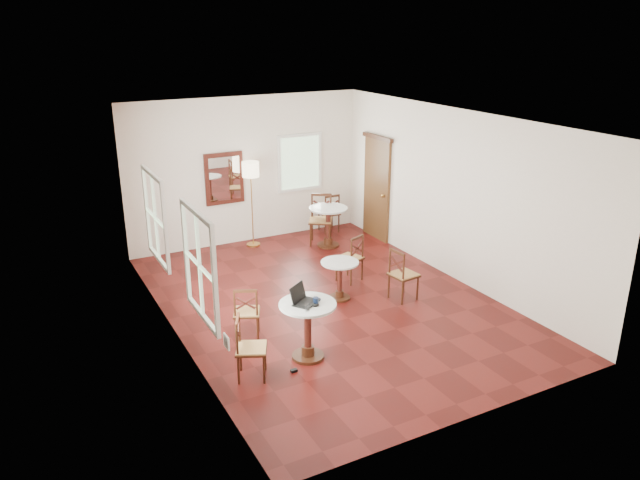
# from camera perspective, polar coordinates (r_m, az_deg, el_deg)

# --- Properties ---
(ground) EXTENTS (7.00, 7.00, 0.00)m
(ground) POSITION_cam_1_polar(r_m,az_deg,el_deg) (10.07, 0.80, -5.87)
(ground) COLOR #4F100D
(ground) RESTS_ON ground
(room_shell) EXTENTS (5.02, 7.02, 3.01)m
(room_shell) POSITION_cam_1_polar(r_m,az_deg,el_deg) (9.62, -0.24, 4.89)
(room_shell) COLOR white
(room_shell) RESTS_ON ground
(cafe_table_near) EXTENTS (0.78, 0.78, 0.82)m
(cafe_table_near) POSITION_cam_1_polar(r_m,az_deg,el_deg) (8.29, -1.16, -7.90)
(cafe_table_near) COLOR #3E1E0F
(cafe_table_near) RESTS_ON ground
(cafe_table_mid) EXTENTS (0.63, 0.63, 0.66)m
(cafe_table_mid) POSITION_cam_1_polar(r_m,az_deg,el_deg) (10.05, 1.85, -3.38)
(cafe_table_mid) COLOR #3E1E0F
(cafe_table_mid) RESTS_ON ground
(cafe_table_back) EXTENTS (0.78, 0.78, 0.83)m
(cafe_table_back) POSITION_cam_1_polar(r_m,az_deg,el_deg) (12.40, 0.77, 1.66)
(cafe_table_back) COLOR #3E1E0F
(cafe_table_back) RESTS_ON ground
(chair_near_a) EXTENTS (0.50, 0.50, 0.82)m
(chair_near_a) POSITION_cam_1_polar(r_m,az_deg,el_deg) (8.90, -6.88, -6.71)
(chair_near_a) COLOR #3E1E0F
(chair_near_a) RESTS_ON ground
(chair_near_b) EXTENTS (0.52, 0.52, 0.85)m
(chair_near_b) POSITION_cam_1_polar(r_m,az_deg,el_deg) (7.95, -6.61, -10.00)
(chair_near_b) COLOR #3E1E0F
(chair_near_b) RESTS_ON ground
(chair_mid_a) EXTENTS (0.52, 0.52, 0.87)m
(chair_mid_a) POSITION_cam_1_polar(r_m,az_deg,el_deg) (10.75, 2.87, -1.70)
(chair_mid_a) COLOR #3E1E0F
(chair_mid_a) RESTS_ON ground
(chair_mid_b) EXTENTS (0.46, 0.46, 0.89)m
(chair_mid_b) POSITION_cam_1_polar(r_m,az_deg,el_deg) (10.11, 7.74, -3.21)
(chair_mid_b) COLOR #3E1E0F
(chair_mid_b) RESTS_ON ground
(chair_back_a) EXTENTS (0.42, 0.42, 0.87)m
(chair_back_a) POSITION_cam_1_polar(r_m,az_deg,el_deg) (13.31, 0.88, 2.56)
(chair_back_a) COLOR #3E1E0F
(chair_back_a) RESTS_ON ground
(chair_back_b) EXTENTS (0.65, 0.65, 1.03)m
(chair_back_b) POSITION_cam_1_polar(r_m,az_deg,el_deg) (12.57, 0.07, 1.92)
(chair_back_b) COLOR #3E1E0F
(chair_back_b) RESTS_ON ground
(floor_lamp) EXTENTS (0.34, 0.34, 1.75)m
(floor_lamp) POSITION_cam_1_polar(r_m,az_deg,el_deg) (12.27, -6.50, 6.06)
(floor_lamp) COLOR #BF8C3F
(floor_lamp) RESTS_ON ground
(laptop) EXTENTS (0.44, 0.43, 0.24)m
(laptop) POSITION_cam_1_polar(r_m,az_deg,el_deg) (8.14, -1.65, -5.50)
(laptop) COLOR black
(laptop) RESTS_ON cafe_table_near
(mouse) EXTENTS (0.10, 0.07, 0.03)m
(mouse) POSITION_cam_1_polar(r_m,az_deg,el_deg) (8.06, -0.38, -6.12)
(mouse) COLOR black
(mouse) RESTS_ON cafe_table_near
(navy_mug) EXTENTS (0.11, 0.07, 0.09)m
(navy_mug) POSITION_cam_1_polar(r_m,az_deg,el_deg) (8.13, -0.37, -5.67)
(navy_mug) COLOR #0F1A35
(navy_mug) RESTS_ON cafe_table_near
(water_glass) EXTENTS (0.06, 0.06, 0.10)m
(water_glass) POSITION_cam_1_polar(r_m,az_deg,el_deg) (7.93, -1.20, -6.33)
(water_glass) COLOR white
(water_glass) RESTS_ON cafe_table_near
(power_adapter) EXTENTS (0.09, 0.05, 0.04)m
(power_adapter) POSITION_cam_1_polar(r_m,az_deg,el_deg) (8.21, -2.46, -12.11)
(power_adapter) COLOR black
(power_adapter) RESTS_ON ground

